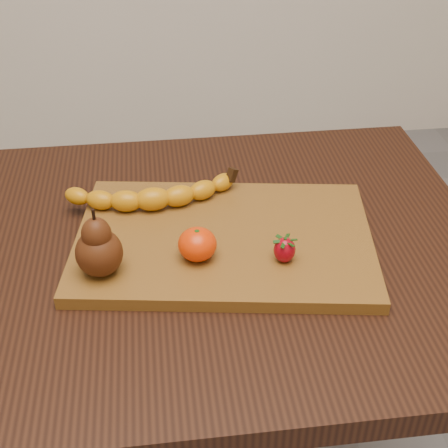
{
  "coord_description": "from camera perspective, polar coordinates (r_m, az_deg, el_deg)",
  "views": [
    {
      "loc": [
        -0.01,
        -0.77,
        1.35
      ],
      "look_at": [
        0.08,
        -0.01,
        0.8
      ],
      "focal_mm": 50.0,
      "sensor_mm": 36.0,
      "label": 1
    }
  ],
  "objects": [
    {
      "name": "mandarin",
      "position": [
        0.89,
        -2.46,
        -1.86
      ],
      "size": [
        0.06,
        0.06,
        0.05
      ],
      "primitive_type": "ellipsoid",
      "rotation": [
        0.0,
        0.0,
        0.07
      ],
      "color": "red",
      "rests_on": "cutting_board"
    },
    {
      "name": "pear",
      "position": [
        0.87,
        -11.49,
        -1.63
      ],
      "size": [
        0.07,
        0.07,
        0.1
      ],
      "primitive_type": null,
      "rotation": [
        0.0,
        0.0,
        -0.12
      ],
      "color": "#461F0B",
      "rests_on": "cutting_board"
    },
    {
      "name": "table",
      "position": [
        1.03,
        -4.78,
        -6.36
      ],
      "size": [
        1.0,
        0.7,
        0.76
      ],
      "color": "black",
      "rests_on": "ground"
    },
    {
      "name": "cutting_board",
      "position": [
        0.96,
        -0.0,
        -1.46
      ],
      "size": [
        0.49,
        0.36,
        0.02
      ],
      "primitive_type": "cube",
      "rotation": [
        0.0,
        0.0,
        -0.15
      ],
      "color": "brown",
      "rests_on": "table"
    },
    {
      "name": "strawberry",
      "position": [
        0.9,
        5.56,
        -2.29
      ],
      "size": [
        0.03,
        0.03,
        0.04
      ],
      "primitive_type": null,
      "rotation": [
        0.0,
        0.0,
        0.06
      ],
      "color": "#950411",
      "rests_on": "cutting_board"
    },
    {
      "name": "banana",
      "position": [
        1.0,
        -6.53,
        2.28
      ],
      "size": [
        0.24,
        0.08,
        0.04
      ],
      "primitive_type": null,
      "rotation": [
        0.0,
        0.0,
        0.05
      ],
      "color": "#CA8309",
      "rests_on": "cutting_board"
    }
  ]
}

